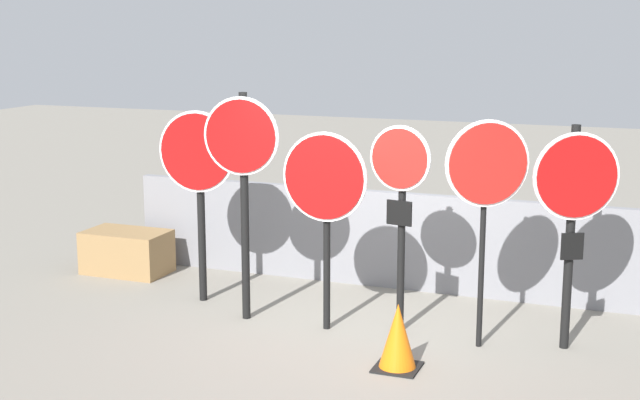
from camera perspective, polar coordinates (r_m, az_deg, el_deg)
The scene contains 10 objects.
ground_plane at distance 9.59m, azimuth 2.52°, elevation -8.21°, with size 40.00×40.00×0.00m, color gray.
fence_back at distance 10.87m, azimuth 5.18°, elevation -2.61°, with size 7.12×0.12×1.19m.
stop_sign_0 at distance 10.20m, azimuth -7.82°, elevation 1.91°, with size 0.93×0.17×2.23m.
stop_sign_1 at distance 9.48m, azimuth -4.99°, elevation 2.29°, with size 0.83×0.17×2.48m.
stop_sign_2 at distance 9.15m, azimuth 0.31°, elevation 0.61°, with size 0.93×0.15×2.11m.
stop_sign_3 at distance 9.13m, azimuth 5.17°, elevation 0.70°, with size 0.67×0.18×2.19m.
stop_sign_4 at distance 8.74m, azimuth 10.62°, elevation 1.43°, with size 0.73×0.47×2.30m.
stop_sign_5 at distance 8.93m, azimuth 15.95°, elevation -0.02°, with size 0.78×0.41×2.25m.
traffic_cone_0 at distance 8.47m, azimuth 5.00°, elevation -8.70°, with size 0.42×0.42×0.64m.
storage_crate at distance 11.83m, azimuth -12.25°, elevation -3.26°, with size 1.07×0.64×0.55m.
Camera 1 is at (2.83, -8.58, 3.22)m, focal length 50.00 mm.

